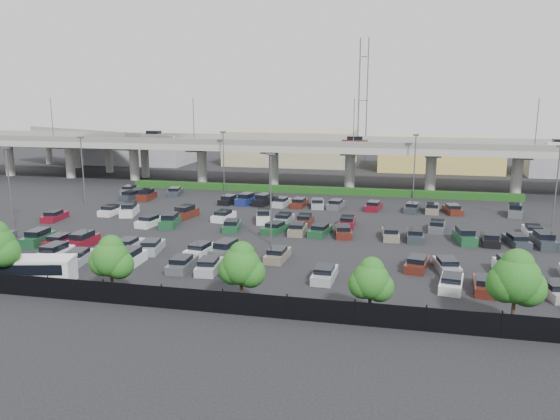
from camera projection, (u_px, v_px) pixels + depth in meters
name	position (u px, v px, depth m)	size (l,w,h in m)	color
ground	(286.00, 228.00, 68.69)	(280.00, 280.00, 0.00)	black
overpass	(321.00, 148.00, 97.87)	(150.00, 13.00, 15.80)	gray
on_ramp	(94.00, 139.00, 119.39)	(50.93, 30.13, 8.80)	gray
hedge	(316.00, 190.00, 92.45)	(66.00, 1.60, 1.10)	#103812
fence	(210.00, 301.00, 41.77)	(70.00, 0.10, 2.00)	black
tree_row	(224.00, 263.00, 42.47)	(65.07, 3.66, 5.94)	#332316
shuttle_bus	(32.00, 269.00, 48.29)	(7.65, 4.12, 2.33)	silver
parked_cars	(278.00, 229.00, 65.61)	(62.96, 41.65, 1.67)	navy
light_poles	(258.00, 175.00, 70.17)	(66.90, 48.38, 10.30)	#55555A
distant_buildings	(395.00, 151.00, 124.33)	(138.00, 24.00, 9.00)	gray
comm_tower	(363.00, 98.00, 135.29)	(2.40, 2.40, 30.00)	#55555A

